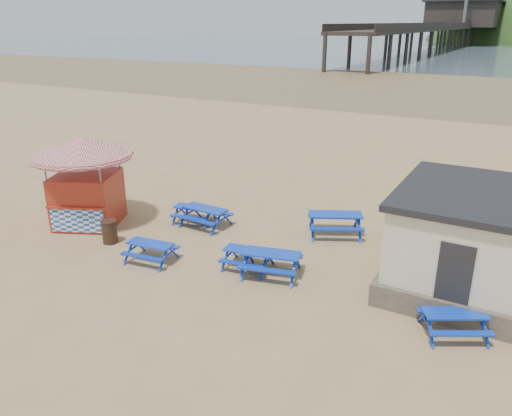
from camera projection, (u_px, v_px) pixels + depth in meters
The scene contains 13 objects.
ground at pixel (210, 239), 19.22m from camera, with size 400.00×400.00×0.00m, color tan.
wet_sand at pixel (452, 86), 64.09m from camera, with size 400.00×400.00×0.00m, color olive.
picnic_table_blue_a at pixel (194, 214), 20.72m from camera, with size 1.86×1.62×0.68m.
picnic_table_blue_b at pixel (205, 217), 20.30m from camera, with size 1.92×1.58×0.78m.
picnic_table_blue_c at pixel (335, 224), 19.47m from camera, with size 2.59×2.41×0.86m.
picnic_table_blue_d at pixel (151, 252), 17.32m from camera, with size 1.78×1.51×0.68m.
picnic_table_blue_e at pixel (248, 259), 16.82m from camera, with size 1.76×1.49×0.68m.
picnic_table_blue_f at pixel (454, 324), 13.22m from camera, with size 2.07×1.95×0.69m.
picnic_table_yellow at pixel (86, 207), 21.32m from camera, with size 2.29×2.07×0.79m.
ice_cream_kiosk at pixel (84, 170), 19.90m from camera, with size 5.37×5.37×3.63m.
litter_bin at pixel (110, 231), 18.73m from camera, with size 0.61×0.61×0.89m.
pier at pixel (460, 29), 170.99m from camera, with size 24.00×220.00×39.29m.
picnic_table_blue_g at pixel (271, 263), 16.37m from camera, with size 2.21×1.95×0.80m.
Camera 1 is at (10.19, -14.44, 7.86)m, focal length 35.00 mm.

